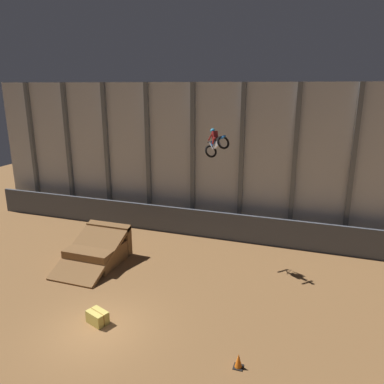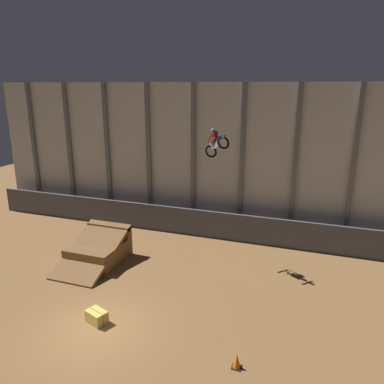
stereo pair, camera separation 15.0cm
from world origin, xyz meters
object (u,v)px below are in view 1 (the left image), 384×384
hay_bale_trackside (98,317)px  dirt_ramp (99,250)px  rider_bike_solo (216,143)px  traffic_cone_near_ramp (238,361)px

hay_bale_trackside → dirt_ramp: bearing=121.6°
hay_bale_trackside → rider_bike_solo: bearing=67.3°
rider_bike_solo → traffic_cone_near_ramp: 10.99m
traffic_cone_near_ramp → hay_bale_trackside: traffic_cone_near_ramp is taller
hay_bale_trackside → traffic_cone_near_ramp: bearing=-5.7°
dirt_ramp → hay_bale_trackside: bearing=-58.4°
traffic_cone_near_ramp → hay_bale_trackside: bearing=174.3°
rider_bike_solo → traffic_cone_near_ramp: bearing=-115.4°
dirt_ramp → hay_bale_trackside: size_ratio=4.23×
rider_bike_solo → hay_bale_trackside: size_ratio=1.64×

